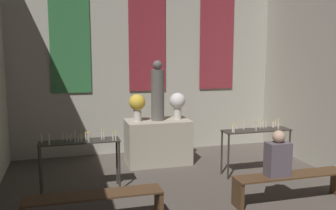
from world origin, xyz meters
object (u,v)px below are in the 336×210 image
Objects in this scene: statue at (158,93)px; flower_vase_left at (137,104)px; flower_vase_right at (178,103)px; pew_back_left at (94,203)px; pew_back_right at (291,182)px; altar at (158,142)px; candle_rack_left at (80,148)px; person_seated at (278,156)px; candle_rack_right at (256,136)px.

statue is 0.49m from flower_vase_left.
flower_vase_right reaches higher than pew_back_left.
flower_vase_right is 0.30× the size of pew_back_right.
candle_rack_left is at bearing -144.19° from altar.
candle_rack_left is at bearing -150.26° from flower_vase_right.
pew_back_left is 2.61× the size of person_seated.
pew_back_left is at bearing -180.00° from person_seated.
statue is at bearing 0.00° from flower_vase_left.
pew_back_right is (3.04, 0.00, 0.00)m from pew_back_left.
flower_vase_left is at bearing 180.00° from statue.
statue is 2.16m from candle_rack_left.
candle_rack_right is 0.71× the size of pew_back_left.
pew_back_right is (1.95, -2.53, -0.95)m from flower_vase_left.
flower_vase_right is at bearing 108.41° from person_seated.
flower_vase_right is 0.78× the size of person_seated.
altar is at bearing 116.70° from person_seated.
candle_rack_left reaches higher than pew_back_left.
flower_vase_left is 0.78× the size of person_seated.
candle_rack_left is at bearing -135.64° from flower_vase_left.
flower_vase_right is (0.43, 0.00, -0.23)m from statue.
altar is at bearing 35.81° from candle_rack_left.
statue is (0.00, 0.00, 1.04)m from altar.
statue is 0.66× the size of pew_back_left.
pew_back_left is (-1.09, -2.53, -0.95)m from flower_vase_left.
person_seated is at bearing -56.06° from flower_vase_left.
flower_vase_left is 0.42× the size of candle_rack_right.
candle_rack_left is 0.71× the size of pew_back_left.
candle_rack_right is at bearing 74.54° from person_seated.
altar reaches higher than pew_back_left.
statue reaches higher than flower_vase_left.
flower_vase_left reaches higher than altar.
pew_back_right is (1.09, -2.53, -0.95)m from flower_vase_right.
flower_vase_right is at bearing 52.37° from pew_back_left.
flower_vase_left is at bearing 180.00° from flower_vase_right.
altar is 2.37× the size of flower_vase_right.
pew_back_left is at bearing -127.63° from flower_vase_right.
altar is 2.04m from candle_rack_left.
candle_rack_right is at bearing -44.11° from flower_vase_right.
candle_rack_left reaches higher than altar.
flower_vase_left is (-0.43, 0.00, -0.23)m from statue.
candle_rack_left reaches higher than pew_back_right.
candle_rack_left is (-2.07, -1.18, -0.53)m from flower_vase_right.
pew_back_right is at bearing -59.00° from statue.
statue is 2.22× the size of flower_vase_right.
flower_vase_left reaches higher than person_seated.
altar is at bearing 0.00° from flower_vase_left.
flower_vase_left is 0.42× the size of candle_rack_left.
altar is 0.92m from flower_vase_left.
flower_vase_left is 0.30× the size of pew_back_left.
person_seated is (-0.25, 0.00, 0.43)m from pew_back_right.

